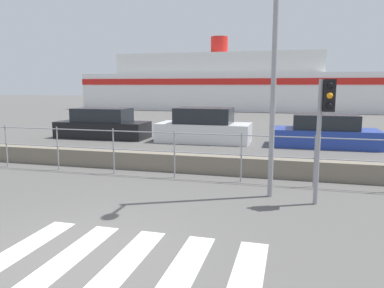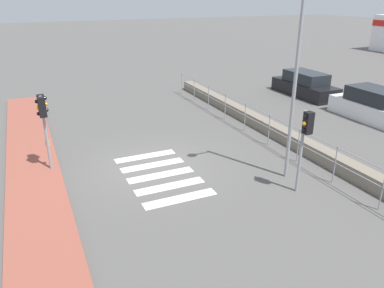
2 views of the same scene
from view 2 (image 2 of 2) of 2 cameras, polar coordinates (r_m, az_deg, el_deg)
The scene contains 10 objects.
ground_plane at distance 14.05m, azimuth -5.96°, elevation -3.31°, with size 160.00×160.00×0.00m, color #565451.
sidewalk_brick at distance 13.49m, azimuth -22.79°, elevation -5.91°, with size 24.00×1.80×0.12m.
crosswalk at distance 13.33m, azimuth -4.79°, elevation -4.73°, with size 4.05×2.40×0.01m.
seawall at distance 16.63m, azimuth 13.99°, elevation 1.24°, with size 20.95×0.55×0.53m.
harbor_fence at distance 15.92m, azimuth 11.70°, elevation 2.85°, with size 18.89×0.04×1.35m.
traffic_light_near at distance 13.73m, azimuth -21.76°, elevation 4.34°, with size 0.58×0.41×2.79m.
traffic_light_far at distance 11.85m, azimuth 16.83°, elevation 1.42°, with size 0.34×0.32×2.73m.
streetlamp at distance 12.29m, azimuth 14.95°, elevation 11.04°, with size 0.32×1.08×6.14m.
parked_car_black at distance 24.59m, azimuth 16.83°, elevation 8.54°, with size 4.57×1.70×1.48m.
parked_car_white at distance 21.08m, azimuth 25.90°, elevation 5.22°, with size 4.26×1.87×1.58m.
Camera 2 is at (12.11, -3.85, 5.99)m, focal length 35.00 mm.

